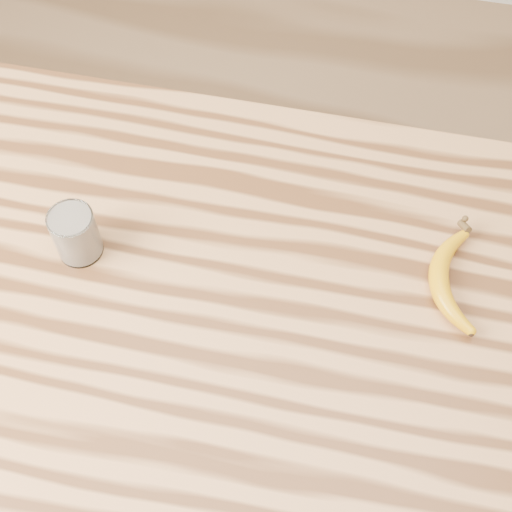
# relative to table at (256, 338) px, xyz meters

# --- Properties ---
(room) EXTENTS (4.04, 4.04, 2.70)m
(room) POSITION_rel_table_xyz_m (0.00, 0.00, 0.58)
(room) COLOR brown
(room) RESTS_ON ground
(table) EXTENTS (1.20, 0.80, 0.90)m
(table) POSITION_rel_table_xyz_m (0.00, 0.00, 0.00)
(table) COLOR #B17A48
(table) RESTS_ON ground
(smoothie_glass) EXTENTS (0.07, 0.07, 0.09)m
(smoothie_glass) POSITION_rel_table_xyz_m (-0.29, 0.03, 0.17)
(smoothie_glass) COLOR white
(smoothie_glass) RESTS_ON table
(banana) EXTENTS (0.12, 0.26, 0.03)m
(banana) POSITION_rel_table_xyz_m (0.26, 0.09, 0.15)
(banana) COLOR #D08E08
(banana) RESTS_ON table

